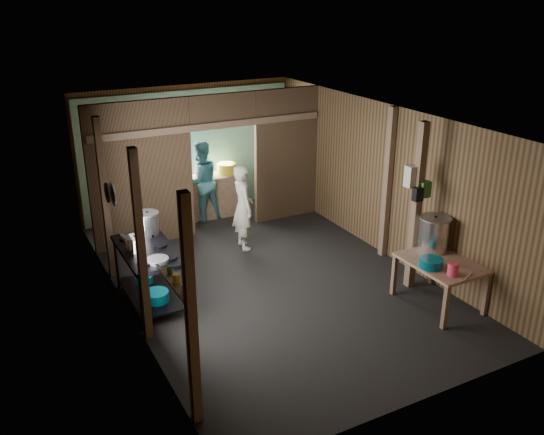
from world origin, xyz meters
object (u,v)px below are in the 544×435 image
gas_range (150,276)px  stock_pot (434,234)px  prep_table (439,283)px  pink_bucket (453,269)px  yellow_tub (226,168)px  cook (243,207)px  stove_pot_large (148,224)px

gas_range → stock_pot: (3.88, -1.61, 0.50)m
gas_range → prep_table: size_ratio=1.28×
stock_pot → pink_bucket: size_ratio=3.01×
gas_range → pink_bucket: 4.28m
prep_table → gas_range: bearing=151.8°
gas_range → yellow_tub: (2.49, 2.91, 0.51)m
yellow_tub → cook: (-0.44, -1.73, -0.19)m
gas_range → pink_bucket: bearing=-33.8°
gas_range → cook: size_ratio=0.98×
pink_bucket → cook: (-1.50, 3.55, -0.02)m
pink_bucket → yellow_tub: size_ratio=0.48×
yellow_tub → pink_bucket: bearing=-78.7°
prep_table → yellow_tub: 5.08m
stock_pot → cook: cook is taller
gas_range → stove_pot_large: size_ratio=4.15×
stock_pot → prep_table: bearing=-114.2°
stove_pot_large → yellow_tub: size_ratio=0.95×
pink_bucket → yellow_tub: yellow_tub is taller
prep_table → yellow_tub: bearing=104.0°
stock_pot → yellow_tub: (-1.39, 4.52, 0.01)m
prep_table → pink_bucket: pink_bucket is taller
yellow_tub → stock_pot: bearing=-72.9°
gas_range → yellow_tub: bearing=49.4°
stock_pot → stove_pot_large: bearing=150.0°
prep_table → stove_pot_large: (-3.54, 2.52, 0.70)m
prep_table → stove_pot_large: 4.40m
gas_range → stove_pot_large: 0.82m
stove_pot_large → cook: bearing=18.8°
prep_table → stock_pot: bearing=65.8°
gas_range → prep_table: (3.71, -1.99, -0.10)m
gas_range → pink_bucket: size_ratio=8.29×
stock_pot → pink_bucket: stock_pot is taller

